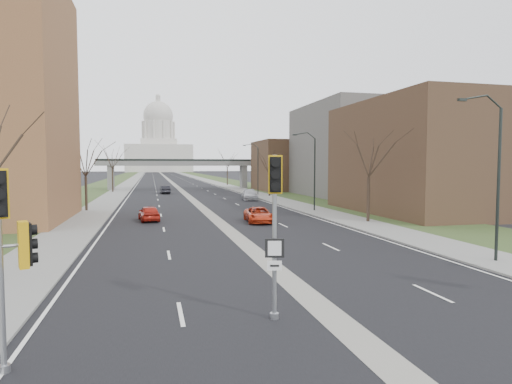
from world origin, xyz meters
name	(u,v)px	position (x,y,z in m)	size (l,w,h in m)	color
ground	(338,322)	(0.00, 0.00, 0.00)	(700.00, 700.00, 0.00)	black
road_surface	(167,179)	(0.00, 150.00, 0.01)	(20.00, 600.00, 0.01)	black
median_strip	(167,179)	(0.00, 150.00, 0.00)	(1.20, 600.00, 0.02)	gray
sidewalk_right	(200,178)	(12.00, 150.00, 0.06)	(4.00, 600.00, 0.12)	gray
sidewalk_left	(134,179)	(-12.00, 150.00, 0.06)	(4.00, 600.00, 0.12)	gray
grass_verge_right	(215,178)	(18.00, 150.00, 0.05)	(8.00, 600.00, 0.10)	#2E3E1D
grass_verge_left	(117,179)	(-18.00, 150.00, 0.05)	(8.00, 600.00, 0.10)	#2E3E1D
commercial_block_near	(433,157)	(24.00, 28.00, 6.00)	(16.00, 20.00, 12.00)	#493222
commercial_block_mid	(362,151)	(28.00, 52.00, 7.50)	(18.00, 22.00, 15.00)	#5F5C56
commercial_block_far	(292,166)	(22.00, 70.00, 5.00)	(14.00, 14.00, 10.00)	#493222
pedestrian_bridge	(179,167)	(0.00, 80.00, 4.84)	(34.00, 3.00, 6.45)	slate
capitol	(159,147)	(0.00, 320.00, 18.60)	(48.00, 42.00, 55.75)	silver
streetlight_near	(487,131)	(10.99, 6.00, 6.95)	(2.61, 0.20, 8.70)	black
streetlight_mid	(308,149)	(10.99, 32.00, 6.95)	(2.61, 0.20, 8.70)	black
streetlight_far	(253,154)	(10.99, 58.00, 6.95)	(2.61, 0.20, 8.70)	black
tree_left_b	(85,156)	(-13.00, 38.00, 6.23)	(6.75, 6.75, 8.81)	#382B21
tree_left_c	(112,155)	(-13.00, 72.00, 7.04)	(7.65, 7.65, 9.99)	#382B21
tree_right_a	(369,149)	(13.00, 22.00, 6.64)	(7.20, 7.20, 9.40)	#382B21
tree_right_b	(269,161)	(13.00, 55.00, 5.82)	(6.30, 6.30, 8.22)	#382B21
tree_right_c	(227,158)	(13.00, 95.00, 7.04)	(7.65, 7.65, 9.99)	#382B21
signal_pole_left	(9,235)	(-9.31, -1.30, 3.49)	(0.89, 1.19, 5.34)	gray
signal_pole_median	(275,206)	(-2.05, 0.50, 3.84)	(0.71, 0.92, 5.52)	gray
car_left_near	(149,213)	(-6.16, 27.99, 0.72)	(1.70, 4.22, 1.44)	#A51E12
car_left_far	(165,190)	(-3.52, 66.00, 0.72)	(1.53, 4.38, 1.44)	black
car_right_near	(259,215)	(3.49, 24.55, 0.68)	(2.26, 4.91, 1.36)	red
car_right_mid	(250,195)	(8.24, 48.89, 0.76)	(2.14, 5.26, 1.53)	#AEAFB6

